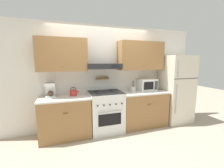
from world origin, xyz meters
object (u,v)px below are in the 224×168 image
Objects in this scene: refrigerator at (176,89)px; tea_kettle at (73,92)px; stove_range at (106,111)px; microwave at (147,85)px; utensil_crock at (133,89)px; coffee_maker at (50,90)px.

tea_kettle is at bearing 176.91° from refrigerator.
microwave reaches higher than stove_range.
microwave reaches higher than tea_kettle.
tea_kettle is 1.92m from microwave.
refrigerator is 3.89× the size of microwave.
tea_kettle is 0.71× the size of utensil_crock.
microwave is (1.19, 0.14, 0.57)m from stove_range.
coffee_maker reaches higher than microwave.
refrigerator is 9.30× the size of tea_kettle.
refrigerator is 3.24m from coffee_maker.
microwave is (2.41, -0.01, -0.00)m from coffee_maker.
stove_range is at bearing 179.28° from refrigerator.
microwave is 0.42m from utensil_crock.
coffee_maker is (-0.48, 0.03, 0.08)m from tea_kettle.
stove_range is at bearing -7.17° from coffee_maker.
utensil_crock is at bearing -0.84° from coffee_maker.
tea_kettle is 1.51m from utensil_crock.
tea_kettle is (-0.73, 0.12, 0.49)m from stove_range.
microwave is (-0.83, 0.17, 0.14)m from refrigerator.
tea_kettle is 0.42× the size of microwave.
stove_range is 5.24× the size of tea_kettle.
utensil_crock is (0.78, 0.12, 0.48)m from stove_range.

